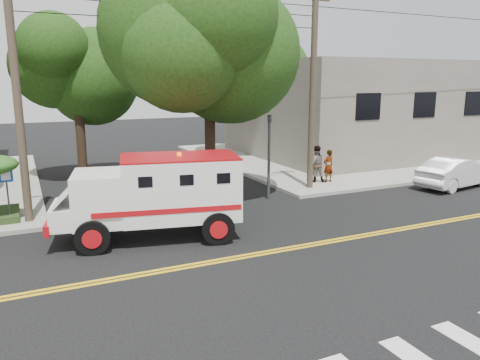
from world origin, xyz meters
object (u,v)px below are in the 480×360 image
parked_sedan (456,172)px  pedestrian_b (316,164)px  armored_truck (156,192)px  pedestrian_a (328,166)px

parked_sedan → pedestrian_b: size_ratio=2.47×
armored_truck → pedestrian_b: 10.11m
pedestrian_a → pedestrian_b: 0.60m
pedestrian_b → pedestrian_a: bearing=170.1°
parked_sedan → pedestrian_b: (-5.70, 3.29, 0.32)m
parked_sedan → pedestrian_b: bearing=51.0°
armored_truck → parked_sedan: size_ratio=1.41×
armored_truck → pedestrian_b: size_ratio=3.48×
armored_truck → pedestrian_a: bearing=34.9°
pedestrian_b → parked_sedan: bearing=170.6°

